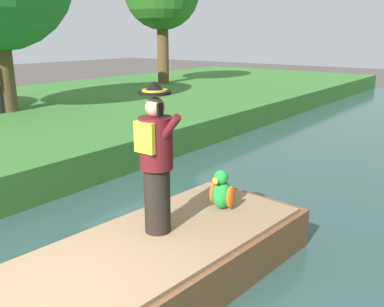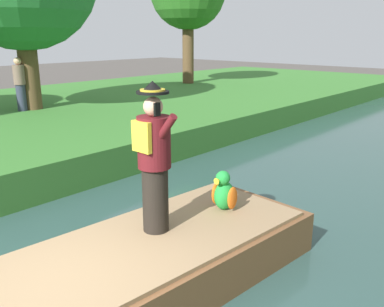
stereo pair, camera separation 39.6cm
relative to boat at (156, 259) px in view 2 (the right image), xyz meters
name	(u,v)px [view 2 (the right image)]	position (x,y,z in m)	size (l,w,h in m)	color
boat	(156,259)	(0.00, 0.00, 0.00)	(2.14, 4.33, 0.61)	brown
person_pirate	(154,159)	(-0.14, 0.14, 1.23)	(0.61, 0.42, 1.85)	black
parrot_plush	(224,193)	(0.10, 1.21, 0.55)	(0.36, 0.35, 0.57)	green
person_bystander	(20,84)	(-8.95, 2.83, 1.23)	(0.34, 0.34, 1.60)	#33384C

